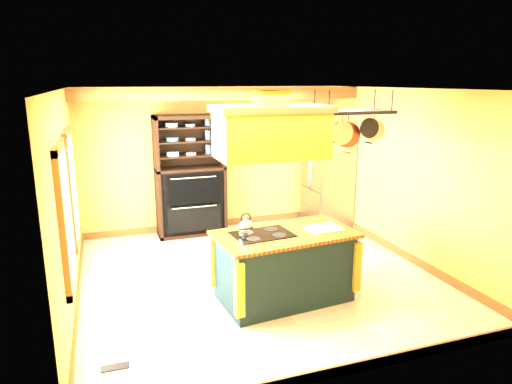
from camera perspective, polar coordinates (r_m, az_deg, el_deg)
floor at (r=6.86m, az=0.20°, el=-10.41°), size 5.00×5.00×0.00m
ceiling at (r=6.26m, az=0.22°, el=12.75°), size 5.00×5.00×0.00m
wall_back at (r=8.78m, az=-5.15°, el=4.15°), size 5.00×0.02×2.70m
wall_front at (r=4.24m, az=11.40°, el=-6.70°), size 5.00×0.02×2.70m
wall_left at (r=6.11m, az=-22.55°, el=-1.15°), size 0.02×5.00×2.70m
wall_right at (r=7.60m, az=18.33°, el=1.99°), size 0.02×5.00×2.70m
ceiling_beam at (r=7.89m, az=-3.92°, el=12.14°), size 5.00×0.15×0.20m
window_near at (r=5.32m, az=-22.69°, el=-2.72°), size 0.06×1.06×1.56m
window_far at (r=6.68m, az=-22.02°, el=0.55°), size 0.06×1.06×1.56m
kitchen_island at (r=6.02m, az=3.53°, el=-9.17°), size 1.86×1.15×1.11m
range_hood at (r=5.50m, az=1.88°, el=7.77°), size 1.37×0.78×0.80m
pot_rack at (r=5.98m, az=11.92°, el=8.78°), size 1.05×0.49×0.74m
refrigerator at (r=9.07m, az=8.92°, el=0.97°), size 0.74×0.87×1.70m
hutch at (r=8.54m, az=-8.22°, el=0.44°), size 1.25×0.57×2.21m
floor_register at (r=5.12m, az=-17.19°, el=-20.16°), size 0.28×0.13×0.01m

